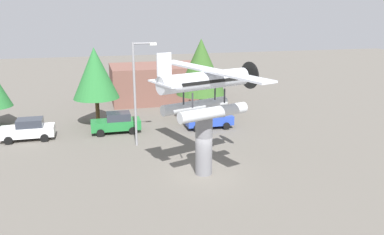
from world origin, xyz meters
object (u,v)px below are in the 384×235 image
object	(u,v)px
car_mid_green	(116,123)
storefront_building	(158,83)
car_far_blue	(210,118)
tree_east	(95,73)
car_near_white	(28,129)
display_pedestal	(204,145)
floatplane_monument	(206,88)
tree_center_back	(201,67)
streetlight_primary	(137,87)

from	to	relation	value
car_mid_green	storefront_building	bearing A→B (deg)	-115.87
car_mid_green	car_far_blue	distance (m)	8.26
car_mid_green	tree_east	bearing A→B (deg)	-61.68
car_near_white	car_mid_green	distance (m)	7.13
display_pedestal	storefront_building	distance (m)	22.01
floatplane_monument	tree_center_back	world-z (taller)	floatplane_monument
car_far_blue	storefront_building	xyz separation A→B (m)	(-2.61, 12.27, 1.19)
storefront_building	tree_center_back	bearing A→B (deg)	-74.14
car_far_blue	tree_east	xyz separation A→B (m)	(-9.72, 3.45, 3.95)
car_near_white	storefront_building	world-z (taller)	storefront_building
car_mid_green	car_near_white	bearing A→B (deg)	1.37
tree_east	tree_center_back	distance (m)	9.75
car_mid_green	storefront_building	world-z (taller)	storefront_building
storefront_building	car_mid_green	bearing A→B (deg)	-115.87
car_near_white	tree_east	size ratio (longest dim) A/B	0.59
car_far_blue	tree_center_back	distance (m)	5.20
tree_east	tree_center_back	bearing A→B (deg)	-2.64
car_far_blue	car_near_white	bearing A→B (deg)	-1.95
car_near_white	tree_center_back	distance (m)	16.15
floatplane_monument	tree_east	size ratio (longest dim) A/B	1.43
display_pedestal	car_near_white	bearing A→B (deg)	139.39
tree_center_back	car_near_white	bearing A→B (deg)	-170.84
tree_east	display_pedestal	bearing A→B (deg)	-64.41
floatplane_monument	streetlight_primary	world-z (taller)	streetlight_primary
car_far_blue	tree_center_back	size ratio (longest dim) A/B	0.54
floatplane_monument	tree_center_back	size ratio (longest dim) A/B	1.32
floatplane_monument	car_mid_green	distance (m)	12.45
car_near_white	streetlight_primary	distance (m)	10.05
car_mid_green	car_far_blue	size ratio (longest dim) A/B	1.00
streetlight_primary	tree_east	bearing A→B (deg)	114.28
floatplane_monument	storefront_building	xyz separation A→B (m)	(0.67, 21.96, -3.59)
display_pedestal	streetlight_primary	size ratio (longest dim) A/B	0.50
tree_east	car_far_blue	bearing A→B (deg)	-19.55
streetlight_primary	storefront_building	distance (m)	16.12
display_pedestal	car_mid_green	size ratio (longest dim) A/B	0.95
car_mid_green	storefront_building	size ratio (longest dim) A/B	0.40
storefront_building	tree_center_back	xyz separation A→B (m)	(2.63, -9.27, 3.05)
tree_east	storefront_building	bearing A→B (deg)	51.15
storefront_building	tree_center_back	distance (m)	10.11
car_far_blue	tree_east	bearing A→B (deg)	-19.55
floatplane_monument	car_near_white	world-z (taller)	floatplane_monument
floatplane_monument	tree_center_back	xyz separation A→B (m)	(3.30, 12.69, -0.53)
tree_east	tree_center_back	world-z (taller)	tree_center_back
tree_center_back	storefront_building	bearing A→B (deg)	105.86
car_near_white	car_far_blue	world-z (taller)	same
car_near_white	floatplane_monument	bearing A→B (deg)	139.80
display_pedestal	car_near_white	distance (m)	15.79
display_pedestal	storefront_building	world-z (taller)	storefront_building
tree_east	car_near_white	bearing A→B (deg)	-152.56
display_pedestal	car_far_blue	bearing A→B (deg)	70.71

